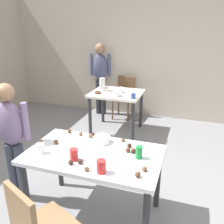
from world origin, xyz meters
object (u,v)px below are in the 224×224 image
object	(u,v)px
mixing_bowl	(102,139)
soda_can	(139,152)
dining_table_far	(117,99)
person_girl_near	(11,135)
dining_table_near	(94,161)
person_adult_far	(100,73)
chair_far_table	(125,95)
pitcher_far	(102,84)

from	to	relation	value
mixing_bowl	soda_can	size ratio (longest dim) A/B	1.44
dining_table_far	person_girl_near	world-z (taller)	person_girl_near
dining_table_far	mixing_bowl	size ratio (longest dim) A/B	5.14
dining_table_near	person_adult_far	xyz separation A→B (m)	(-1.05, 2.92, 0.26)
dining_table_near	dining_table_far	world-z (taller)	same
chair_far_table	soda_can	xyz separation A→B (m)	(0.94, -2.83, 0.31)
mixing_bowl	pitcher_far	bearing A→B (deg)	110.55
soda_can	pitcher_far	bearing A→B (deg)	118.82
person_girl_near	person_adult_far	size ratio (longest dim) A/B	0.91
pitcher_far	person_girl_near	bearing A→B (deg)	-95.58
dining_table_far	mixing_bowl	bearing A→B (deg)	-76.93
dining_table_far	soda_can	size ratio (longest dim) A/B	7.43
person_girl_near	person_adult_far	bearing A→B (deg)	92.09
mixing_bowl	pitcher_far	distance (m)	2.07
dining_table_near	pitcher_far	xyz separation A→B (m)	(-0.73, 2.17, 0.21)
person_girl_near	mixing_bowl	size ratio (longest dim) A/B	7.86
person_adult_far	pitcher_far	size ratio (longest dim) A/B	6.48
person_adult_far	pitcher_far	distance (m)	0.81
dining_table_far	mixing_bowl	distance (m)	1.96
dining_table_near	mixing_bowl	distance (m)	0.27
pitcher_far	chair_far_table	bearing A→B (deg)	72.12
dining_table_near	dining_table_far	size ratio (longest dim) A/B	1.47
dining_table_far	soda_can	world-z (taller)	soda_can
chair_far_table	pitcher_far	xyz separation A→B (m)	(-0.23, -0.71, 0.37)
chair_far_table	mixing_bowl	bearing A→B (deg)	-79.33
dining_table_near	mixing_bowl	size ratio (longest dim) A/B	7.53
soda_can	pitcher_far	xyz separation A→B (m)	(-1.17, 2.13, 0.06)
person_girl_near	soda_can	distance (m)	1.39
chair_far_table	pitcher_far	world-z (taller)	pitcher_far
dining_table_far	chair_far_table	xyz separation A→B (m)	(-0.06, 0.74, -0.13)
dining_table_near	person_adult_far	bearing A→B (deg)	109.83
dining_table_far	person_adult_far	bearing A→B (deg)	128.11
person_adult_far	mixing_bowl	bearing A→B (deg)	-68.60
soda_can	pitcher_far	distance (m)	2.43
dining_table_near	person_girl_near	bearing A→B (deg)	-178.10
chair_far_table	person_adult_far	xyz separation A→B (m)	(-0.55, 0.03, 0.42)
person_girl_near	pitcher_far	size ratio (longest dim) A/B	5.87
chair_far_table	person_girl_near	size ratio (longest dim) A/B	0.63
dining_table_near	soda_can	distance (m)	0.47
person_girl_near	mixing_bowl	world-z (taller)	person_girl_near
dining_table_far	chair_far_table	distance (m)	0.76
person_adult_far	mixing_bowl	world-z (taller)	person_adult_far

